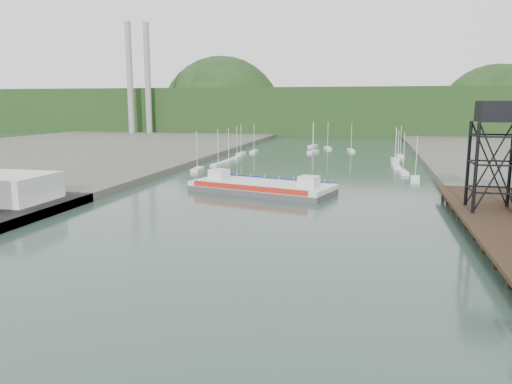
% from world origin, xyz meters
% --- Properties ---
extents(lift_tower, '(6.50, 6.50, 16.00)m').
position_xyz_m(lift_tower, '(35.00, 58.00, 15.65)').
color(lift_tower, black).
rests_on(lift_tower, east_pier).
extents(marina_sailboats, '(57.71, 92.65, 0.90)m').
position_xyz_m(marina_sailboats, '(0.08, 138.46, 0.35)').
color(marina_sailboats, silver).
rests_on(marina_sailboats, ground).
extents(smokestacks, '(11.20, 8.20, 60.00)m').
position_xyz_m(smokestacks, '(-106.00, 232.50, 30.00)').
color(smokestacks, gray).
rests_on(smokestacks, ground).
extents(distant_hills, '(500.00, 120.00, 80.00)m').
position_xyz_m(distant_hills, '(-3.98, 301.35, 10.38)').
color(distant_hills, black).
rests_on(distant_hills, ground).
extents(chain_ferry, '(30.42, 18.69, 4.09)m').
position_xyz_m(chain_ferry, '(-3.85, 75.93, 1.17)').
color(chain_ferry, '#464648').
rests_on(chain_ferry, ground).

